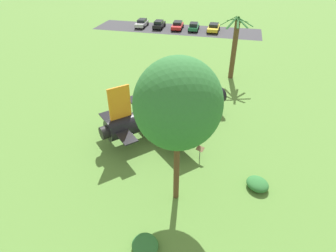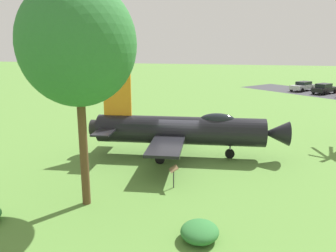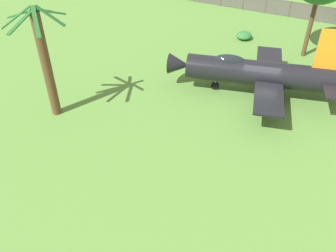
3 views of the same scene
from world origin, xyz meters
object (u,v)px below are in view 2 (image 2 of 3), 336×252
shade_tree (77,44)px  display_jet (186,130)px  shrub_near_fence (200,232)px  parked_car_silver (303,86)px  info_plaque (174,172)px  parked_car_black (324,88)px

shade_tree → display_jet: bearing=67.0°
display_jet → shade_tree: size_ratio=1.30×
shrub_near_fence → parked_car_silver: parked_car_silver is taller
info_plaque → shrub_near_fence: bearing=-66.5°
info_plaque → parked_car_silver: size_ratio=0.25×
parked_car_black → shade_tree: bearing=-165.3°
shrub_near_fence → shade_tree: bearing=161.3°
shade_tree → shrub_near_fence: size_ratio=6.03×
shrub_near_fence → display_jet: bearing=103.1°
display_jet → parked_car_black: display_jet is taller
parked_car_black → parked_car_silver: parked_car_black is taller
shade_tree → shrub_near_fence: bearing=-18.7°
info_plaque → parked_car_black: bearing=69.1°
display_jet → info_plaque: 5.14m
display_jet → info_plaque: size_ratio=11.06×
shade_tree → info_plaque: (3.52, 2.59, -6.23)m
shrub_near_fence → parked_car_black: parked_car_black is taller
shrub_near_fence → info_plaque: bearing=113.5°
parked_car_silver → shade_tree: bearing=19.0°
display_jet → parked_car_silver: display_jet is taller
display_jet → parked_car_black: size_ratio=2.86×
display_jet → info_plaque: (0.27, -5.05, -0.92)m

